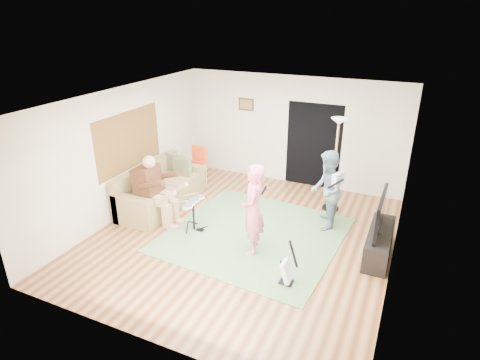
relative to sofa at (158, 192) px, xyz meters
name	(u,v)px	position (x,y,z in m)	size (l,w,h in m)	color
floor	(243,236)	(2.30, -0.47, -0.31)	(6.00, 6.00, 0.00)	brown
walls	(243,173)	(2.30, -0.47, 1.04)	(5.50, 6.00, 2.70)	silver
ceiling	(243,99)	(2.30, -0.47, 2.39)	(6.00, 6.00, 0.00)	white
window_blinds	(129,141)	(-0.44, -0.27, 1.24)	(2.05, 2.05, 0.00)	brown
doorway	(313,146)	(2.85, 2.52, 0.74)	(2.10, 2.10, 0.00)	black
picture_frame	(246,104)	(1.05, 2.52, 1.59)	(0.42, 0.03, 0.32)	#3F2314
area_rug	(254,234)	(2.49, -0.32, -0.30)	(3.22, 3.18, 0.02)	#537C4B
sofa	(158,192)	(0.00, 0.00, 0.00)	(0.94, 2.29, 0.93)	#957D4A
drummer	(157,197)	(0.44, -0.65, 0.25)	(0.94, 0.52, 1.44)	#4A2814
drum_kit	(194,217)	(1.30, -0.65, -0.02)	(0.36, 0.65, 0.67)	black
singer	(253,210)	(2.68, -0.87, 0.54)	(0.62, 0.41, 1.70)	#E96581
microphone	(264,190)	(2.88, -0.87, 0.96)	(0.06, 0.06, 0.24)	black
guitarist	(327,190)	(3.65, 0.57, 0.50)	(0.79, 0.61, 1.62)	slate
guitar_held	(338,179)	(3.85, 0.57, 0.80)	(0.12, 0.60, 0.26)	white
guitar_spare	(287,271)	(3.56, -1.53, -0.07)	(0.29, 0.26, 0.82)	black
torchiere_lamp	(336,148)	(3.61, 1.43, 1.11)	(0.37, 0.37, 2.07)	black
dining_chair	(196,173)	(0.25, 1.26, 0.05)	(0.49, 0.51, 1.01)	beige
tv_cabinet	(379,243)	(4.80, -0.05, -0.06)	(0.40, 1.40, 0.50)	black
television	(381,213)	(4.75, -0.05, 0.54)	(0.06, 1.21, 0.67)	black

